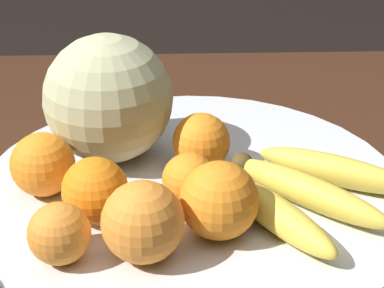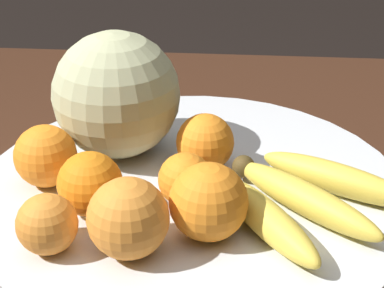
% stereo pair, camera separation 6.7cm
% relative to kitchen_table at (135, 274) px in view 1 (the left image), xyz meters
% --- Properties ---
extents(kitchen_table, '(1.67, 0.95, 0.75)m').
position_rel_kitchen_table_xyz_m(kitchen_table, '(0.00, 0.00, 0.00)').
color(kitchen_table, '#3D2316').
rests_on(kitchen_table, ground_plane).
extents(fruit_bowl, '(0.47, 0.47, 0.02)m').
position_rel_kitchen_table_xyz_m(fruit_bowl, '(-0.07, -0.02, 0.10)').
color(fruit_bowl, silver).
rests_on(fruit_bowl, kitchen_table).
extents(melon, '(0.15, 0.15, 0.15)m').
position_rel_kitchen_table_xyz_m(melon, '(0.03, -0.09, 0.18)').
color(melon, '#B2B789').
rests_on(melon, fruit_bowl).
extents(banana_bunch, '(0.22, 0.21, 0.03)m').
position_rel_kitchen_table_xyz_m(banana_bunch, '(-0.18, 0.02, 0.12)').
color(banana_bunch, '#473819').
rests_on(banana_bunch, fruit_bowl).
extents(orange_front_left, '(0.08, 0.08, 0.08)m').
position_rel_kitchen_table_xyz_m(orange_front_left, '(-0.02, 0.10, 0.14)').
color(orange_front_left, orange).
rests_on(orange_front_left, fruit_bowl).
extents(orange_front_right, '(0.07, 0.07, 0.07)m').
position_rel_kitchen_table_xyz_m(orange_front_right, '(0.03, 0.04, 0.14)').
color(orange_front_right, orange).
rests_on(orange_front_right, fruit_bowl).
extents(orange_mid_center, '(0.06, 0.06, 0.06)m').
position_rel_kitchen_table_xyz_m(orange_mid_center, '(-0.06, 0.02, 0.13)').
color(orange_mid_center, orange).
rests_on(orange_mid_center, fruit_bowl).
extents(orange_back_left, '(0.06, 0.06, 0.06)m').
position_rel_kitchen_table_xyz_m(orange_back_left, '(-0.08, -0.06, 0.14)').
color(orange_back_left, orange).
rests_on(orange_back_left, fruit_bowl).
extents(orange_back_right, '(0.06, 0.06, 0.06)m').
position_rel_kitchen_table_xyz_m(orange_back_right, '(0.06, 0.10, 0.14)').
color(orange_back_right, orange).
rests_on(orange_back_right, fruit_bowl).
extents(orange_top_small, '(0.08, 0.08, 0.08)m').
position_rel_kitchen_table_xyz_m(orange_top_small, '(-0.09, 0.07, 0.14)').
color(orange_top_small, orange).
rests_on(orange_top_small, fruit_bowl).
extents(orange_side_extra, '(0.07, 0.07, 0.07)m').
position_rel_kitchen_table_xyz_m(orange_side_extra, '(0.09, -0.01, 0.14)').
color(orange_side_extra, orange).
rests_on(orange_side_extra, fruit_bowl).
extents(produce_tag, '(0.10, 0.06, 0.00)m').
position_rel_kitchen_table_xyz_m(produce_tag, '(-0.00, 0.05, 0.11)').
color(produce_tag, white).
rests_on(produce_tag, fruit_bowl).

